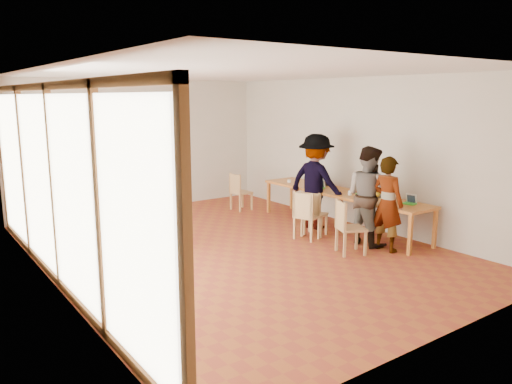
% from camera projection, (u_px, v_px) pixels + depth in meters
% --- Properties ---
extents(ground, '(8.00, 8.00, 0.00)m').
position_uv_depth(ground, '(236.00, 250.00, 8.67)').
color(ground, '#933923').
rests_on(ground, ground).
extents(wall_back, '(6.00, 0.10, 3.00)m').
position_uv_depth(wall_back, '(141.00, 145.00, 11.57)').
color(wall_back, beige).
rests_on(wall_back, ground).
extents(wall_front, '(6.00, 0.10, 3.00)m').
position_uv_depth(wall_front, '(448.00, 205.00, 5.20)').
color(wall_front, beige).
rests_on(wall_front, ground).
extents(wall_right, '(0.10, 8.00, 3.00)m').
position_uv_depth(wall_right, '(359.00, 152.00, 10.11)').
color(wall_right, beige).
rests_on(wall_right, ground).
extents(window_wall, '(0.10, 8.00, 3.00)m').
position_uv_depth(window_wall, '(52.00, 181.00, 6.68)').
color(window_wall, white).
rests_on(window_wall, ground).
extents(ceiling, '(6.00, 8.00, 0.04)m').
position_uv_depth(ceiling, '(235.00, 71.00, 8.10)').
color(ceiling, white).
rests_on(ceiling, wall_back).
extents(communal_table, '(0.80, 4.00, 0.75)m').
position_uv_depth(communal_table, '(341.00, 194.00, 9.95)').
color(communal_table, '#C7732C').
rests_on(communal_table, ground).
extents(side_table, '(0.90, 0.90, 0.75)m').
position_uv_depth(side_table, '(69.00, 216.00, 8.28)').
color(side_table, '#C7732C').
rests_on(side_table, ground).
extents(chair_near, '(0.56, 0.56, 0.49)m').
position_uv_depth(chair_near, '(346.00, 222.00, 8.34)').
color(chair_near, tan).
rests_on(chair_near, ground).
extents(chair_mid, '(0.53, 0.53, 0.48)m').
position_uv_depth(chair_mid, '(305.00, 211.00, 9.16)').
color(chair_mid, tan).
rests_on(chair_mid, ground).
extents(chair_far, '(0.53, 0.53, 0.46)m').
position_uv_depth(chair_far, '(312.00, 209.00, 9.37)').
color(chair_far, tan).
rests_on(chair_far, ground).
extents(chair_empty, '(0.43, 0.43, 0.46)m').
position_uv_depth(chair_empty, '(238.00, 188.00, 11.56)').
color(chair_empty, tan).
rests_on(chair_empty, ground).
extents(chair_spare, '(0.52, 0.52, 0.49)m').
position_uv_depth(chair_spare, '(153.00, 219.00, 8.47)').
color(chair_spare, tan).
rests_on(chair_spare, ground).
extents(person_near, '(0.43, 0.62, 1.64)m').
position_uv_depth(person_near, '(387.00, 204.00, 8.48)').
color(person_near, gray).
rests_on(person_near, ground).
extents(person_mid, '(0.70, 0.88, 1.77)m').
position_uv_depth(person_mid, '(368.00, 196.00, 8.87)').
color(person_mid, gray).
rests_on(person_mid, ground).
extents(person_far, '(0.93, 1.34, 1.89)m').
position_uv_depth(person_far, '(316.00, 181.00, 9.95)').
color(person_far, gray).
rests_on(person_far, ground).
extents(laptop_near, '(0.22, 0.24, 0.18)m').
position_uv_depth(laptop_near, '(410.00, 201.00, 8.80)').
color(laptop_near, green).
rests_on(laptop_near, communal_table).
extents(laptop_mid, '(0.19, 0.22, 0.18)m').
position_uv_depth(laptop_mid, '(364.00, 192.00, 9.66)').
color(laptop_mid, green).
rests_on(laptop_mid, communal_table).
extents(laptop_far, '(0.25, 0.27, 0.19)m').
position_uv_depth(laptop_far, '(319.00, 186.00, 10.32)').
color(laptop_far, green).
rests_on(laptop_far, communal_table).
extents(yellow_mug, '(0.14, 0.14, 0.09)m').
position_uv_depth(yellow_mug, '(378.00, 194.00, 9.45)').
color(yellow_mug, gold).
rests_on(yellow_mug, communal_table).
extents(green_bottle, '(0.07, 0.07, 0.28)m').
position_uv_depth(green_bottle, '(388.00, 191.00, 9.22)').
color(green_bottle, '#1A673C').
rests_on(green_bottle, communal_table).
extents(clear_glass, '(0.07, 0.07, 0.09)m').
position_uv_depth(clear_glass, '(350.00, 193.00, 9.58)').
color(clear_glass, silver).
rests_on(clear_glass, communal_table).
extents(condiment_cup, '(0.08, 0.08, 0.06)m').
position_uv_depth(condiment_cup, '(289.00, 181.00, 11.00)').
color(condiment_cup, white).
rests_on(condiment_cup, communal_table).
extents(pink_phone, '(0.05, 0.10, 0.01)m').
position_uv_depth(pink_phone, '(364.00, 194.00, 9.65)').
color(pink_phone, '#ED3952').
rests_on(pink_phone, communal_table).
extents(black_pouch, '(0.16, 0.26, 0.09)m').
position_uv_depth(black_pouch, '(322.00, 183.00, 10.66)').
color(black_pouch, black).
rests_on(black_pouch, communal_table).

